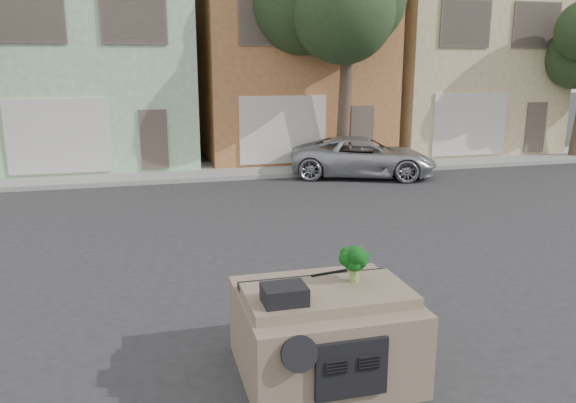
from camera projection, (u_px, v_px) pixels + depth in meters
name	position (u px, v px, depth m)	size (l,w,h in m)	color
ground_plane	(268.00, 283.00, 9.70)	(120.00, 120.00, 0.00)	#303033
sidewalk	(201.00, 172.00, 19.55)	(40.00, 3.00, 0.15)	gray
townhouse_mint	(95.00, 63.00, 21.57)	(7.20, 8.20, 7.55)	#A7CFA4
townhouse_tan	(283.00, 63.00, 23.44)	(7.20, 8.20, 7.55)	#AF7040
townhouse_beige	(444.00, 63.00, 25.31)	(7.20, 8.20, 7.55)	#D2BE8A
silver_pickup	(362.00, 177.00, 19.06)	(2.23, 4.85, 1.35)	#A9AAB1
tree_near	(346.00, 48.00, 19.16)	(4.40, 4.00, 8.50)	#263B1E
car_dashboard	(324.00, 329.00, 6.75)	(2.00, 1.80, 1.12)	#7B6753
instrument_hump	(284.00, 294.00, 6.12)	(0.48, 0.38, 0.20)	black
wiper_arm	(336.00, 272.00, 7.05)	(0.70, 0.03, 0.02)	black
broccoli	(355.00, 263.00, 6.71)	(0.37, 0.37, 0.46)	#0B390E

